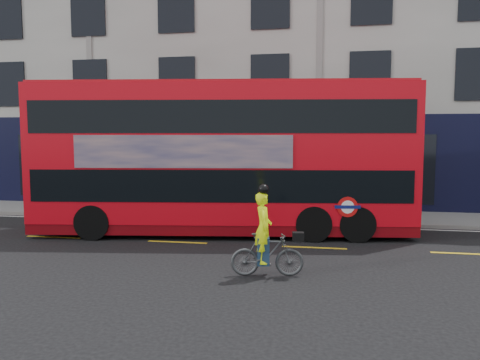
# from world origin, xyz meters

# --- Properties ---
(ground) EXTENTS (120.00, 120.00, 0.00)m
(ground) POSITION_xyz_m (0.00, 0.00, 0.00)
(ground) COLOR black
(ground) RESTS_ON ground
(pavement) EXTENTS (60.00, 3.00, 0.12)m
(pavement) POSITION_xyz_m (0.00, 6.50, 0.06)
(pavement) COLOR gray
(pavement) RESTS_ON ground
(kerb) EXTENTS (60.00, 0.12, 0.13)m
(kerb) POSITION_xyz_m (0.00, 5.00, 0.07)
(kerb) COLOR slate
(kerb) RESTS_ON ground
(building_terrace) EXTENTS (50.00, 10.07, 15.00)m
(building_terrace) POSITION_xyz_m (0.00, 12.94, 7.49)
(building_terrace) COLOR beige
(building_terrace) RESTS_ON ground
(road_edge_line) EXTENTS (58.00, 0.10, 0.01)m
(road_edge_line) POSITION_xyz_m (0.00, 4.70, 0.00)
(road_edge_line) COLOR silver
(road_edge_line) RESTS_ON ground
(lane_dashes) EXTENTS (58.00, 0.12, 0.01)m
(lane_dashes) POSITION_xyz_m (0.00, 1.50, 0.00)
(lane_dashes) COLOR yellow
(lane_dashes) RESTS_ON ground
(bus) EXTENTS (12.07, 4.24, 4.77)m
(bus) POSITION_xyz_m (-2.92, 3.10, 2.45)
(bus) COLOR red
(bus) RESTS_ON ground
(cyclist) EXTENTS (1.68, 0.70, 2.07)m
(cyclist) POSITION_xyz_m (-1.02, -1.40, 0.69)
(cyclist) COLOR #45484A
(cyclist) RESTS_ON ground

